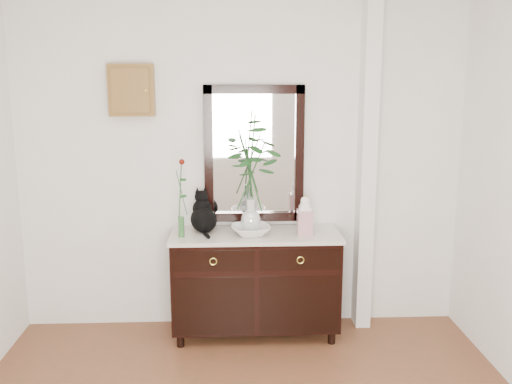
{
  "coord_description": "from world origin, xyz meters",
  "views": [
    {
      "loc": [
        -0.09,
        -2.57,
        2.07
      ],
      "look_at": [
        0.1,
        1.63,
        1.2
      ],
      "focal_mm": 40.0,
      "sensor_mm": 36.0,
      "label": 1
    }
  ],
  "objects_px": {
    "cat": "(204,211)",
    "ginger_jar": "(305,215)",
    "sideboard": "(255,279)",
    "lotus_bowl": "(251,230)"
  },
  "relations": [
    {
      "from": "sideboard",
      "to": "cat",
      "type": "height_order",
      "value": "cat"
    },
    {
      "from": "cat",
      "to": "ginger_jar",
      "type": "bearing_deg",
      "value": -25.48
    },
    {
      "from": "cat",
      "to": "lotus_bowl",
      "type": "xyz_separation_m",
      "value": [
        0.37,
        -0.11,
        -0.13
      ]
    },
    {
      "from": "cat",
      "to": "ginger_jar",
      "type": "xyz_separation_m",
      "value": [
        0.79,
        -0.12,
        -0.01
      ]
    },
    {
      "from": "sideboard",
      "to": "cat",
      "type": "bearing_deg",
      "value": 171.31
    },
    {
      "from": "cat",
      "to": "lotus_bowl",
      "type": "height_order",
      "value": "cat"
    },
    {
      "from": "ginger_jar",
      "to": "cat",
      "type": "bearing_deg",
      "value": 171.66
    },
    {
      "from": "sideboard",
      "to": "ginger_jar",
      "type": "height_order",
      "value": "ginger_jar"
    },
    {
      "from": "ginger_jar",
      "to": "sideboard",
      "type": "bearing_deg",
      "value": 172.03
    },
    {
      "from": "lotus_bowl",
      "to": "ginger_jar",
      "type": "relative_size",
      "value": 0.97
    }
  ]
}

